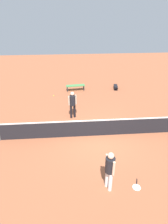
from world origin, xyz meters
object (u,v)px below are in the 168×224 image
object	(u,v)px
tennis_racket_near_player	(60,123)
tennis_racket_far_player	(137,187)
player_far_side	(110,168)
player_near_side	(73,103)
courtside_bench	(75,86)
tennis_ball_near_player	(81,131)
tennis_ball_by_net	(54,96)
equipment_bag	(116,87)
tennis_ball_midcourt	(53,129)

from	to	relation	value
tennis_racket_near_player	tennis_racket_far_player	xyz separation A→B (m)	(-3.04, 4.84, 0.00)
player_far_side	tennis_racket_far_player	distance (m)	1.48
player_near_side	tennis_racket_far_player	distance (m)	5.97
player_far_side	courtside_bench	world-z (taller)	player_far_side
tennis_racket_far_player	tennis_ball_near_player	world-z (taller)	tennis_ball_near_player
tennis_ball_by_net	courtside_bench	world-z (taller)	courtside_bench
player_far_side	tennis_ball_near_player	xyz separation A→B (m)	(0.79, -3.79, -0.98)
tennis_racket_far_player	equipment_bag	distance (m)	9.91
player_near_side	courtside_bench	size ratio (longest dim) A/B	1.11
tennis_racket_near_player	tennis_ball_midcourt	xyz separation A→B (m)	(0.37, 0.69, 0.02)
player_far_side	tennis_ball_midcourt	size ratio (longest dim) A/B	25.76
courtside_bench	equipment_bag	xyz separation A→B (m)	(-3.34, -0.11, -0.28)
player_near_side	tennis_ball_midcourt	size ratio (longest dim) A/B	25.76
player_near_side	tennis_racket_near_player	xyz separation A→B (m)	(0.78, 0.60, -1.00)
tennis_ball_by_net	player_far_side	bearing A→B (deg)	106.33
player_near_side	courtside_bench	world-z (taller)	player_near_side
tennis_racket_near_player	tennis_ball_by_net	xyz separation A→B (m)	(0.60, -3.94, 0.02)
tennis_ball_near_player	player_far_side	bearing A→B (deg)	101.79
player_far_side	courtside_bench	bearing A→B (deg)	-85.06
tennis_racket_far_player	courtside_bench	xyz separation A→B (m)	(1.92, -9.70, 0.40)
courtside_bench	player_far_side	bearing A→B (deg)	94.94
tennis_ball_near_player	equipment_bag	world-z (taller)	equipment_bag
tennis_ball_by_net	tennis_ball_midcourt	world-z (taller)	same
tennis_ball_midcourt	player_near_side	bearing A→B (deg)	-131.77
tennis_racket_far_player	courtside_bench	size ratio (longest dim) A/B	0.39
player_near_side	tennis_ball_midcourt	distance (m)	1.99
tennis_racket_far_player	tennis_ball_by_net	distance (m)	9.50
tennis_ball_midcourt	equipment_bag	world-z (taller)	equipment_bag
tennis_racket_near_player	equipment_bag	size ratio (longest dim) A/B	0.72
tennis_racket_far_player	tennis_ball_near_player	distance (m)	4.28
player_near_side	tennis_ball_by_net	bearing A→B (deg)	-67.49
tennis_ball_near_player	courtside_bench	distance (m)	5.86
player_near_side	tennis_ball_midcourt	bearing A→B (deg)	48.23
tennis_racket_far_player	tennis_ball_midcourt	distance (m)	5.36
tennis_racket_far_player	tennis_ball_near_player	size ratio (longest dim) A/B	9.18
player_far_side	equipment_bag	size ratio (longest dim) A/B	2.04
equipment_bag	courtside_bench	bearing A→B (deg)	1.95
equipment_bag	tennis_racket_far_player	bearing A→B (deg)	81.78
tennis_racket_near_player	tennis_ball_midcourt	bearing A→B (deg)	61.93
player_near_side	tennis_racket_far_player	bearing A→B (deg)	112.54
tennis_racket_far_player	courtside_bench	bearing A→B (deg)	-78.80
player_far_side	equipment_bag	bearing A→B (deg)	-104.40
player_far_side	tennis_ball_by_net	size ratio (longest dim) A/B	25.76
tennis_ball_near_player	equipment_bag	distance (m)	6.81
player_far_side	courtside_bench	size ratio (longest dim) A/B	1.11
player_far_side	tennis_ball_near_player	world-z (taller)	player_far_side
equipment_bag	player_near_side	bearing A→B (deg)	50.00
player_far_side	tennis_racket_near_player	bearing A→B (deg)	-67.77
player_far_side	tennis_racket_near_player	size ratio (longest dim) A/B	2.85
player_far_side	tennis_racket_near_player	distance (m)	5.26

